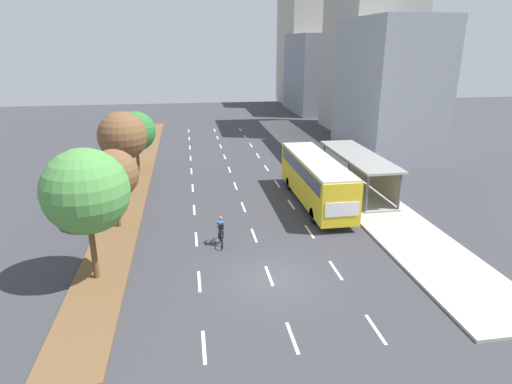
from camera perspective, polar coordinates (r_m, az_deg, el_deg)
The scene contains 17 objects.
ground_plane at distance 21.98m, azimuth 1.96°, elevation -11.47°, with size 140.00×140.00×0.00m, color #38383D.
median_strip at distance 40.42m, azimuth -15.24°, elevation 2.28°, with size 2.60×52.00×0.12m, color brown.
sidewalk_right at distance 42.20m, azimuth 9.17°, elevation 3.42°, with size 4.50×52.00×0.15m, color #ADAAA3.
lane_divider_left at distance 38.10m, azimuth -8.36°, elevation 1.68°, with size 0.14×46.66×0.01m.
lane_divider_center at distance 38.28m, azimuth -3.12°, elevation 1.93°, with size 0.14×46.66×0.01m.
lane_divider_right at distance 38.77m, azimuth 2.04°, elevation 2.17°, with size 0.14×46.66×0.01m.
bus_shelter at distance 35.00m, azimuth 13.54°, elevation 2.99°, with size 2.90×10.46×2.86m.
bus at distance 31.62m, azimuth 7.80°, elevation 2.05°, with size 2.54×11.29×3.37m.
cyclist at distance 25.34m, azimuth -4.59°, elevation -5.21°, with size 0.46×1.82×1.71m.
median_tree_nearest at distance 21.65m, azimuth -21.36°, elevation 0.05°, with size 4.05×4.05×6.51m.
median_tree_second at distance 27.98m, azimuth -18.11°, elevation 2.21°, with size 3.06×3.06×4.96m.
median_tree_third at distance 33.99m, azimuth -17.06°, elevation 6.98°, with size 3.63×3.63×6.31m.
median_tree_fourth at distance 40.42m, azimuth -15.49°, elevation 7.63°, with size 3.54×3.54×5.39m.
building_near_right at distance 47.70m, azimuth 16.84°, elevation 12.85°, with size 7.23×12.62×13.60m, color #8E939E.
building_mid_right at distance 60.13m, azimuth 14.74°, elevation 19.68°, with size 8.54×13.07×25.28m, color #A39E93.
building_far_right at distance 77.60m, azimuth 8.76°, elevation 15.06°, with size 10.43×14.20×12.69m, color gray.
building_tall_right at distance 86.75m, azimuth 5.94°, elevation 17.93°, with size 6.59×14.10×19.94m, color #A39E93.
Camera 1 is at (-3.72, -18.63, 11.05)m, focal length 30.61 mm.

